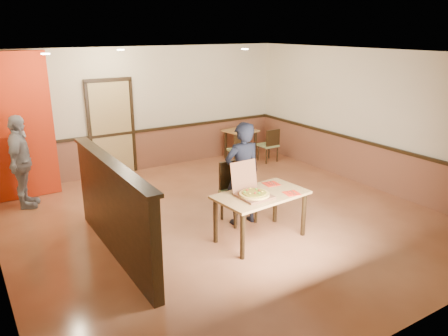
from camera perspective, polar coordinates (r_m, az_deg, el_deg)
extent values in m
plane|color=#BC7149|center=(7.64, 0.18, -6.74)|extent=(7.00, 7.00, 0.00)
plane|color=black|center=(6.96, 0.21, 14.72)|extent=(7.00, 7.00, 0.00)
plane|color=beige|center=(10.24, -10.41, 7.53)|extent=(7.00, 0.00, 7.00)
plane|color=beige|center=(9.47, 18.51, 6.09)|extent=(0.00, 7.00, 7.00)
cube|color=brown|center=(10.42, -10.06, 2.37)|extent=(7.00, 0.04, 0.90)
cube|color=black|center=(10.29, -10.16, 4.86)|extent=(7.00, 0.06, 0.06)
cube|color=brown|center=(9.67, 17.85, 0.56)|extent=(0.04, 7.00, 0.90)
cube|color=black|center=(9.53, 18.04, 3.24)|extent=(0.06, 7.00, 0.06)
cube|color=tan|center=(10.01, -14.47, 4.98)|extent=(0.90, 0.06, 2.10)
cube|color=black|center=(6.42, -14.16, -5.42)|extent=(0.14, 3.00, 1.40)
cube|color=black|center=(6.18, -14.66, 0.73)|extent=(0.20, 3.10, 0.05)
cube|color=red|center=(9.09, -26.39, 4.68)|extent=(1.60, 0.20, 2.78)
cylinder|color=#FFDFB2|center=(7.82, -22.29, 13.64)|extent=(0.14, 0.14, 0.02)
cylinder|color=#FFDFB2|center=(8.88, -13.35, 14.80)|extent=(0.14, 0.14, 0.02)
cylinder|color=#FFDFB2|center=(8.98, 2.74, 15.27)|extent=(0.14, 0.14, 0.02)
cube|color=tan|center=(6.72, 4.85, -3.51)|extent=(1.48, 0.93, 0.04)
cylinder|color=black|center=(6.27, 2.43, -8.88)|extent=(0.07, 0.07, 0.72)
cylinder|color=black|center=(6.73, -1.11, -6.91)|extent=(0.07, 0.07, 0.72)
cylinder|color=black|center=(7.07, 10.37, -5.97)|extent=(0.07, 0.07, 0.72)
cylinder|color=black|center=(7.48, 6.71, -4.43)|extent=(0.07, 0.07, 0.72)
cube|color=olive|center=(7.40, 1.97, -3.32)|extent=(0.51, 0.51, 0.07)
cube|color=black|center=(7.49, 1.00, -0.79)|extent=(0.49, 0.05, 0.49)
cylinder|color=black|center=(7.24, 1.50, -6.27)|extent=(0.05, 0.05, 0.44)
cylinder|color=black|center=(7.56, -0.28, -5.17)|extent=(0.05, 0.05, 0.44)
cylinder|color=black|center=(7.46, 4.21, -5.56)|extent=(0.05, 0.05, 0.44)
cylinder|color=black|center=(7.78, 2.37, -4.53)|extent=(0.05, 0.05, 0.44)
cube|color=olive|center=(10.37, 1.82, 2.32)|extent=(0.46, 0.46, 0.05)
cube|color=black|center=(10.15, 2.30, 3.28)|extent=(0.39, 0.09, 0.39)
cylinder|color=black|center=(10.65, 2.23, 1.45)|extent=(0.04, 0.04, 0.36)
cylinder|color=black|center=(10.36, 3.06, 0.97)|extent=(0.04, 0.04, 0.36)
cylinder|color=black|center=(10.51, 0.58, 1.24)|extent=(0.04, 0.04, 0.36)
cylinder|color=black|center=(10.22, 1.38, 0.74)|extent=(0.04, 0.04, 0.36)
cube|color=olive|center=(10.88, 5.77, 3.00)|extent=(0.41, 0.41, 0.05)
cube|color=black|center=(10.68, 6.42, 3.94)|extent=(0.39, 0.04, 0.39)
cylinder|color=black|center=(11.17, 5.89, 2.15)|extent=(0.04, 0.04, 0.36)
cylinder|color=black|center=(10.92, 6.98, 1.74)|extent=(0.04, 0.04, 0.36)
cylinder|color=black|center=(10.97, 4.49, 1.91)|extent=(0.04, 0.04, 0.36)
cylinder|color=black|center=(10.71, 5.56, 1.48)|extent=(0.04, 0.04, 0.36)
cube|color=tan|center=(10.98, 2.19, 4.87)|extent=(0.80, 0.80, 0.04)
cylinder|color=black|center=(10.71, 2.14, 2.49)|extent=(0.07, 0.07, 0.70)
cylinder|color=black|center=(11.08, 0.23, 3.03)|extent=(0.07, 0.07, 0.70)
cylinder|color=black|center=(11.07, 4.11, 2.97)|extent=(0.07, 0.07, 0.70)
cylinder|color=black|center=(11.43, 2.20, 3.48)|extent=(0.07, 0.07, 0.70)
imported|color=black|center=(7.22, 2.40, -0.78)|extent=(0.67, 0.47, 1.75)
imported|color=#919199|center=(8.69, -24.98, 0.68)|extent=(0.75, 1.10, 1.73)
cube|color=brown|center=(6.56, 3.98, -3.68)|extent=(0.47, 0.47, 0.03)
cube|color=brown|center=(6.68, 2.62, -1.02)|extent=(0.47, 0.10, 0.46)
cylinder|color=gold|center=(6.55, 3.99, -3.42)|extent=(0.53, 0.53, 0.03)
cube|color=red|center=(6.77, 8.84, -3.28)|extent=(0.26, 0.26, 0.01)
cylinder|color=white|center=(6.75, 8.65, -3.28)|extent=(0.04, 0.19, 0.01)
cube|color=white|center=(6.79, 9.04, -3.20)|extent=(0.05, 0.20, 0.00)
cube|color=red|center=(7.13, 6.19, -2.08)|extent=(0.26, 0.26, 0.01)
cylinder|color=white|center=(7.11, 6.00, -2.08)|extent=(0.04, 0.20, 0.01)
cube|color=white|center=(7.15, 6.38, -2.00)|extent=(0.05, 0.21, 0.00)
cylinder|color=#994D1B|center=(10.99, 2.49, 5.40)|extent=(0.06, 0.06, 0.16)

